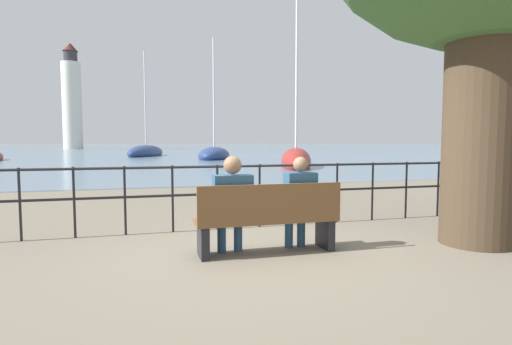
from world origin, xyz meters
The scene contains 10 objects.
ground_plane centered at (0.00, 0.00, 0.00)m, with size 1000.00×1000.00×0.00m, color #706656.
harbor_water centered at (0.00, 157.83, 0.00)m, with size 600.00×300.00×0.01m.
park_bench centered at (0.00, -0.06, 0.43)m, with size 1.83×0.45×0.90m.
seated_person_left centered at (-0.45, 0.01, 0.69)m, with size 0.48×0.35×1.24m.
seated_person_right centered at (0.45, 0.02, 0.67)m, with size 0.39×0.35×1.22m.
promenade_railing centered at (0.00, 1.53, 0.69)m, with size 14.97×0.04×1.05m.
sailboat_0 centered at (4.37, 28.85, 0.35)m, with size 4.31×6.10×10.60m.
sailboat_1 centered at (7.26, 17.32, 0.38)m, with size 4.45×8.15×12.60m.
sailboat_3 centered at (-1.13, 39.06, 0.36)m, with size 5.15×9.30×11.39m.
harbor_lighthouse centered at (-16.58, 93.87, 11.00)m, with size 4.14×4.14×23.66m.
Camera 1 is at (-1.51, -4.79, 1.40)m, focal length 28.00 mm.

